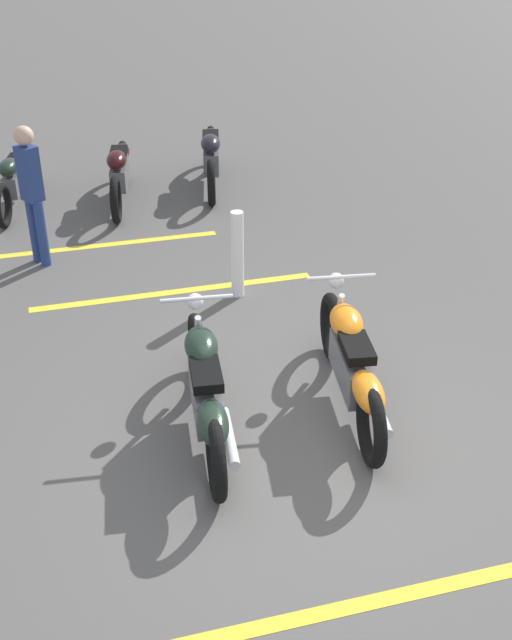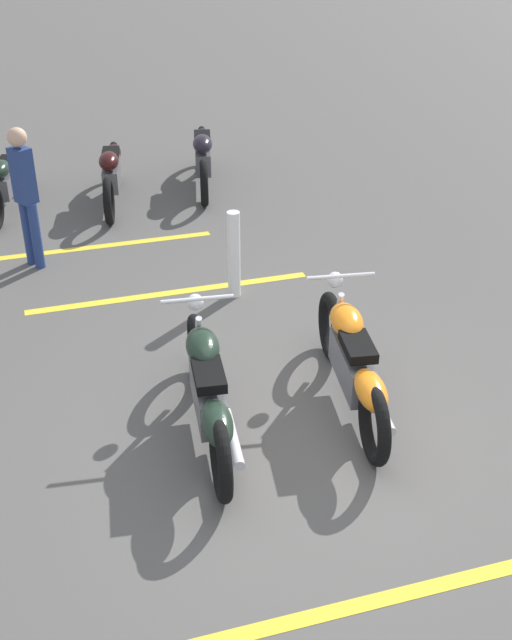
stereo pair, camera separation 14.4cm
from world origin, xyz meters
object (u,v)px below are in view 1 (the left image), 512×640
Objects in this scene: bystander_near_row at (32,189)px; motorcycle_dark_foreground at (206,390)px; bollard_post at (237,255)px; motorcycle_row_far_left at (211,155)px; motorcycle_row_center at (16,177)px; motorcycle_row_left at (120,171)px; motorcycle_bright_foreground at (352,364)px.

motorcycle_dark_foreground is at bearing -103.77° from bystander_near_row.
bystander_near_row is (3.84, 0.95, 0.48)m from motorcycle_dark_foreground.
bollard_post is (-1.56, -1.98, -0.44)m from bystander_near_row.
motorcycle_row_far_left is 3.52m from bollard_post.
motorcycle_row_far_left is at bearing 106.66° from motorcycle_row_center.
motorcycle_row_far_left is at bearing 112.94° from motorcycle_row_left.
motorcycle_row_left is 1.24× the size of bystander_near_row.
bollard_post is (-3.25, -0.68, 0.06)m from motorcycle_row_left.
bystander_near_row reaches higher than motorcycle_dark_foreground.
motorcycle_bright_foreground is at bearing 24.73° from motorcycle_row_left.
motorcycle_row_left is (-0.20, 1.40, -0.02)m from motorcycle_row_far_left.
motorcycle_bright_foreground is 1.06× the size of motorcycle_row_left.
bystander_near_row is (3.88, 2.26, 0.48)m from motorcycle_bright_foreground.
motorcycle_row_far_left is 3.33m from bystander_near_row.
motorcycle_dark_foreground is (0.04, 1.31, 0.00)m from motorcycle_bright_foreground.
motorcycle_dark_foreground is 5.98m from motorcycle_row_far_left.
bystander_near_row is (-1.97, -0.09, 0.53)m from motorcycle_row_center.
motorcycle_row_left is (5.53, -0.35, -0.02)m from motorcycle_dark_foreground.
motorcycle_row_left is 1.08× the size of motorcycle_row_center.
bystander_near_row is at bearing -38.68° from motorcycle_row_far_left.
motorcycle_row_far_left is 1.41m from motorcycle_row_left.
bollard_post is at bearing 19.25° from motorcycle_bright_foreground.
motorcycle_dark_foreground is 5.54m from motorcycle_row_left.
motorcycle_row_far_left reaches higher than motorcycle_row_center.
bollard_post is (2.32, 0.28, 0.04)m from motorcycle_bright_foreground.
bystander_near_row is (-1.88, 2.70, 0.48)m from motorcycle_row_far_left.
motorcycle_row_center is at bearing -75.41° from motorcycle_row_far_left.
motorcycle_bright_foreground is 5.78m from motorcycle_row_far_left.
motorcycle_bright_foreground is 1.31× the size of bystander_near_row.
bystander_near_row is 2.56m from bollard_post.
motorcycle_row_center is at bearing 20.48° from motorcycle_dark_foreground.
motorcycle_row_center is 4.10m from bollard_post.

